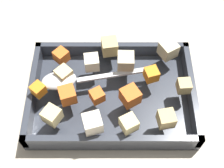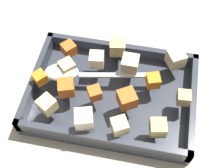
{
  "view_description": "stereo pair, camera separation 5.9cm",
  "coord_description": "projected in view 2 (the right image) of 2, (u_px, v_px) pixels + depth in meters",
  "views": [
    {
      "loc": [
        0.01,
        -0.32,
        0.56
      ],
      "look_at": [
        0.01,
        -0.01,
        0.06
      ],
      "focal_mm": 47.66,
      "sensor_mm": 36.0,
      "label": 1
    },
    {
      "loc": [
        0.06,
        -0.32,
        0.56
      ],
      "look_at": [
        0.01,
        -0.01,
        0.06
      ],
      "focal_mm": 47.66,
      "sensor_mm": 36.0,
      "label": 2
    }
  ],
  "objects": [
    {
      "name": "ground_plane",
      "position": [
        110.0,
        95.0,
        0.65
      ],
      "size": [
        4.0,
        4.0,
        0.0
      ],
      "primitive_type": "plane",
      "color": "#BCB29E"
    },
    {
      "name": "potato_chunk_far_left",
      "position": [
        47.0,
        105.0,
        0.56
      ],
      "size": [
        0.04,
        0.04,
        0.03
      ],
      "primitive_type": "cube",
      "rotation": [
        0.0,
        0.0,
        1.02
      ],
      "color": "#E0CC89",
      "rests_on": "baking_dish"
    },
    {
      "name": "potato_chunk_back_center",
      "position": [
        176.0,
        59.0,
        0.62
      ],
      "size": [
        0.05,
        0.05,
        0.03
      ],
      "primitive_type": "cube",
      "rotation": [
        0.0,
        0.0,
        3.68
      ],
      "color": "beige",
      "rests_on": "baking_dish"
    },
    {
      "name": "potato_chunk_corner_nw",
      "position": [
        119.0,
        126.0,
        0.54
      ],
      "size": [
        0.04,
        0.04,
        0.03
      ],
      "primitive_type": "cube",
      "rotation": [
        0.0,
        0.0,
        0.49
      ],
      "color": "#E0CC89",
      "rests_on": "baking_dish"
    },
    {
      "name": "carrot_chunk_corner_sw",
      "position": [
        40.0,
        78.0,
        0.6
      ],
      "size": [
        0.03,
        0.03,
        0.02
      ],
      "primitive_type": "cube",
      "rotation": [
        0.0,
        0.0,
        2.43
      ],
      "color": "orange",
      "rests_on": "baking_dish"
    },
    {
      "name": "carrot_chunk_near_right",
      "position": [
        127.0,
        99.0,
        0.57
      ],
      "size": [
        0.04,
        0.04,
        0.03
      ],
      "primitive_type": "cube",
      "rotation": [
        0.0,
        0.0,
        3.67
      ],
      "color": "orange",
      "rests_on": "baking_dish"
    },
    {
      "name": "carrot_chunk_under_handle",
      "position": [
        153.0,
        81.0,
        0.59
      ],
      "size": [
        0.03,
        0.03,
        0.03
      ],
      "primitive_type": "cube",
      "rotation": [
        0.0,
        0.0,
        1.89
      ],
      "color": "orange",
      "rests_on": "baking_dish"
    },
    {
      "name": "potato_chunk_heap_top",
      "position": [
        158.0,
        128.0,
        0.54
      ],
      "size": [
        0.03,
        0.03,
        0.03
      ],
      "primitive_type": "cube",
      "rotation": [
        0.0,
        0.0,
        1.76
      ],
      "color": "tan",
      "rests_on": "baking_dish"
    },
    {
      "name": "potato_chunk_mid_right",
      "position": [
        67.0,
        67.0,
        0.61
      ],
      "size": [
        0.04,
        0.04,
        0.03
      ],
      "primitive_type": "cube",
      "rotation": [
        0.0,
        0.0,
        2.37
      ],
      "color": "#E0CC89",
      "rests_on": "baking_dish"
    },
    {
      "name": "baking_dish",
      "position": [
        112.0,
        95.0,
        0.63
      ],
      "size": [
        0.34,
        0.23,
        0.05
      ],
      "color": "#333842",
      "rests_on": "ground_plane"
    },
    {
      "name": "serving_spoon",
      "position": [
        68.0,
        73.0,
        0.61
      ],
      "size": [
        0.24,
        0.07,
        0.02
      ],
      "rotation": [
        0.0,
        0.0,
        0.19
      ],
      "color": "silver",
      "rests_on": "baking_dish"
    },
    {
      "name": "potato_chunk_corner_se",
      "position": [
        130.0,
        64.0,
        0.61
      ],
      "size": [
        0.03,
        0.03,
        0.03
      ],
      "primitive_type": "cube",
      "rotation": [
        0.0,
        0.0,
        3.12
      ],
      "color": "beige",
      "rests_on": "baking_dish"
    },
    {
      "name": "potato_chunk_mid_left",
      "position": [
        117.0,
        47.0,
        0.64
      ],
      "size": [
        0.04,
        0.04,
        0.03
      ],
      "primitive_type": "cube",
      "rotation": [
        0.0,
        0.0,
        3.3
      ],
      "color": "tan",
      "rests_on": "baking_dish"
    },
    {
      "name": "carrot_chunk_corner_ne",
      "position": [
        66.0,
        88.0,
        0.58
      ],
      "size": [
        0.04,
        0.04,
        0.03
      ],
      "primitive_type": "cube",
      "rotation": [
        0.0,
        0.0,
        5.03
      ],
      "color": "orange",
      "rests_on": "baking_dish"
    },
    {
      "name": "carrot_chunk_center",
      "position": [
        95.0,
        93.0,
        0.58
      ],
      "size": [
        0.03,
        0.03,
        0.02
      ],
      "primitive_type": "cube",
      "rotation": [
        0.0,
        0.0,
        5.23
      ],
      "color": "orange",
      "rests_on": "baking_dish"
    },
    {
      "name": "parsnip_chunk_front_center",
      "position": [
        84.0,
        119.0,
        0.55
      ],
      "size": [
        0.04,
        0.04,
        0.03
      ],
      "primitive_type": "cube",
      "rotation": [
        0.0,
        0.0,
        3.42
      ],
      "color": "silver",
      "rests_on": "baking_dish"
    },
    {
      "name": "potato_chunk_near_spoon",
      "position": [
        184.0,
        98.0,
        0.57
      ],
      "size": [
        0.03,
        0.03,
        0.03
      ],
      "primitive_type": "cube",
      "rotation": [
        0.0,
        0.0,
        0.08
      ],
      "color": "tan",
      "rests_on": "baking_dish"
    },
    {
      "name": "potato_chunk_far_right",
      "position": [
        97.0,
        60.0,
        0.62
      ],
      "size": [
        0.03,
        0.03,
        0.03
      ],
      "primitive_type": "cube",
      "rotation": [
        0.0,
        0.0,
        0.13
      ],
      "color": "beige",
      "rests_on": "baking_dish"
    },
    {
      "name": "carrot_chunk_rim_edge",
      "position": [
        69.0,
        49.0,
        0.64
      ],
      "size": [
        0.04,
        0.04,
        0.03
      ],
      "primitive_type": "cube",
      "rotation": [
        0.0,
        0.0,
        2.41
      ],
      "color": "orange",
      "rests_on": "baking_dish"
    }
  ]
}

